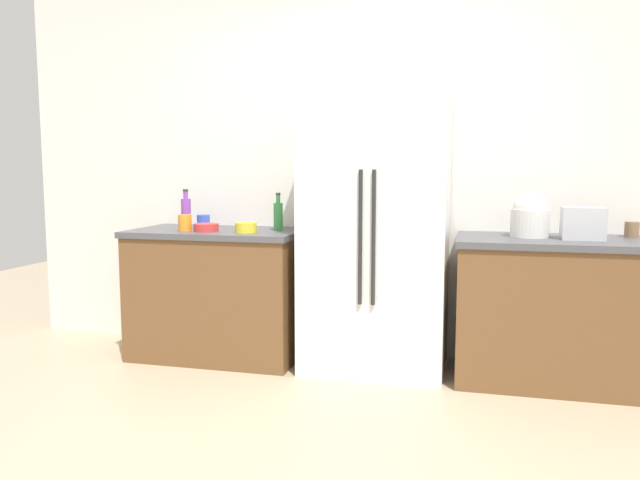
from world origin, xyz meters
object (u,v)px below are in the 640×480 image
cup_a (185,223)px  refrigerator (376,232)px  bottle_b (278,215)px  cup_b (632,230)px  toaster (583,223)px  rice_cooker (530,216)px  bottle_a (186,212)px  bowl_a (206,227)px  bowl_b (246,228)px  cup_c (203,221)px

cup_a → refrigerator: bearing=5.5°
bottle_b → cup_b: size_ratio=2.65×
toaster → rice_cooker: (-0.29, 0.08, 0.03)m
bottle_a → bowl_a: (0.21, -0.14, -0.09)m
cup_a → bowl_b: size_ratio=0.76×
toaster → cup_c: 2.55m
bowl_a → cup_b: bearing=6.4°
bottle_a → cup_b: size_ratio=2.87×
bottle_b → cup_a: (-0.60, -0.20, -0.05)m
cup_b → bowl_a: cup_b is taller
bottle_b → cup_c: (-0.61, 0.13, -0.06)m
refrigerator → rice_cooker: size_ratio=6.51×
bottle_b → cup_b: bottle_b is taller
cup_b → bowl_b: cup_b is taller
bottle_b → cup_a: 0.63m
refrigerator → bottle_a: bearing=179.5°
bottle_b → refrigerator: bearing=-6.2°
rice_cooker → cup_b: (0.60, 0.12, -0.08)m
cup_b → cup_c: (-2.85, 0.03, -0.01)m
cup_c → bowl_b: bearing=-36.5°
cup_c → bowl_b: size_ratio=0.66×
bottle_a → bottle_b: bearing=5.5°
toaster → refrigerator: bearing=178.4°
bottle_b → bowl_a: size_ratio=1.52×
bottle_b → bowl_a: 0.49m
bowl_a → bowl_b: bearing=-2.2°
bottle_a → cup_b: bearing=3.2°
bottle_a → cup_a: size_ratio=2.54×
bottle_b → cup_b: bearing=2.5°
rice_cooker → bottle_b: 1.63m
cup_a → cup_c: 0.32m
cup_c → rice_cooker: bearing=-3.9°
toaster → bottle_a: bottle_a is taller
cup_a → bowl_b: 0.45m
refrigerator → rice_cooker: refrigerator is taller
cup_a → cup_c: bearing=92.8°
bowl_a → bowl_b: (0.29, -0.01, 0.01)m
bottle_b → cup_c: size_ratio=2.73×
rice_cooker → cup_a: 2.24m
toaster → cup_a: 2.52m
refrigerator → bottle_a: (-1.34, 0.01, 0.11)m
refrigerator → bottle_a: size_ratio=6.51×
rice_cooker → bowl_a: (-2.07, -0.18, -0.10)m
refrigerator → bottle_b: 0.69m
bottle_b → cup_a: bearing=-161.7°
bowl_b → bottle_a: bearing=163.2°
toaster → bottle_b: (-1.92, 0.11, 0.01)m
cup_b → bowl_b: (-2.38, -0.31, -0.01)m
bowl_a → refrigerator: bearing=6.6°
refrigerator → toaster: bearing=-1.6°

